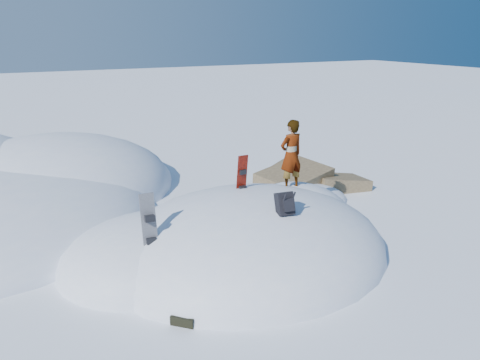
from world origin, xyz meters
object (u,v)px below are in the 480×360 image
backpack (285,204)px  person (291,155)px  snowboard_dark (150,232)px  snowboard_red (242,182)px

backpack → person: bearing=61.5°
snowboard_dark → person: 4.40m
snowboard_red → backpack: bearing=-88.1°
snowboard_red → person: size_ratio=0.77×
snowboard_dark → person: (4.18, 1.07, 0.89)m
snowboard_red → backpack: 1.81m
backpack → snowboard_red: bearing=101.5°
snowboard_red → backpack: (0.11, -1.81, -0.01)m
backpack → snowboard_dark: bearing=172.2°
snowboard_red → snowboard_dark: bearing=-161.0°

